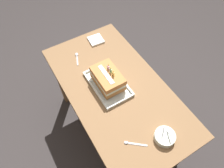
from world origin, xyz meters
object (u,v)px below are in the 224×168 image
bowl_stack (165,137)px  serving_spoon_near_tray (77,56)px  birthday_cake (108,78)px  serving_spoon_by_bowls (131,143)px  foil_tray (108,84)px  napkin_pile (96,40)px

bowl_stack → serving_spoon_near_tray: size_ratio=1.02×
birthday_cake → serving_spoon_by_bowls: size_ratio=1.97×
foil_tray → napkin_pile: size_ratio=2.84×
serving_spoon_by_bowls → birthday_cake: bearing=167.8°
foil_tray → napkin_pile: bearing=162.2°
birthday_cake → bowl_stack: 0.50m
bowl_stack → serving_spoon_by_bowls: 0.19m
bowl_stack → napkin_pile: size_ratio=1.03×
birthday_cake → napkin_pile: (-0.42, 0.13, -0.07)m
serving_spoon_by_bowls → napkin_pile: size_ratio=0.95×
foil_tray → bowl_stack: bearing=10.4°
birthday_cake → serving_spoon_by_bowls: (0.42, -0.09, -0.07)m
bowl_stack → serving_spoon_near_tray: (-0.83, -0.16, -0.01)m
serving_spoon_near_tray → birthday_cake: bearing=11.1°
serving_spoon_near_tray → serving_spoon_by_bowls: bearing=-1.7°
serving_spoon_near_tray → napkin_pile: (-0.07, 0.20, 0.00)m
birthday_cake → napkin_pile: bearing=162.2°
foil_tray → birthday_cake: bearing=90.0°
bowl_stack → birthday_cake: bearing=-169.6°
foil_tray → bowl_stack: 0.50m
bowl_stack → napkin_pile: (-0.91, 0.04, -0.01)m
foil_tray → birthday_cake: (0.00, 0.00, 0.07)m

